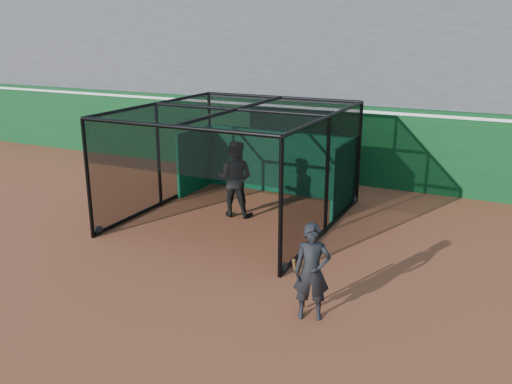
% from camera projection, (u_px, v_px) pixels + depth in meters
% --- Properties ---
extents(ground, '(120.00, 120.00, 0.00)m').
position_uv_depth(ground, '(163.00, 278.00, 10.78)').
color(ground, brown).
rests_on(ground, ground).
extents(outfield_wall, '(50.00, 0.50, 2.50)m').
position_uv_depth(outfield_wall, '(313.00, 140.00, 17.72)').
color(outfield_wall, '#0B3D17').
rests_on(outfield_wall, ground).
extents(grandstand, '(50.00, 7.85, 8.95)m').
position_uv_depth(grandstand, '(351.00, 37.00, 20.04)').
color(grandstand, '#4C4C4F').
rests_on(grandstand, ground).
extents(batting_cage, '(4.94, 5.58, 2.85)m').
position_uv_depth(batting_cage, '(237.00, 165.00, 13.83)').
color(batting_cage, black).
rests_on(batting_cage, ground).
extents(batter, '(1.09, 0.91, 2.02)m').
position_uv_depth(batter, '(235.00, 179.00, 14.16)').
color(batter, black).
rests_on(batter, ground).
extents(on_deck_player, '(0.72, 0.60, 1.70)m').
position_uv_depth(on_deck_player, '(312.00, 272.00, 9.09)').
color(on_deck_player, black).
rests_on(on_deck_player, ground).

